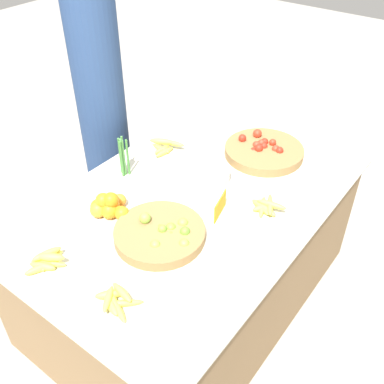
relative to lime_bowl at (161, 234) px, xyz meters
The scene contains 13 objects.
ground_plane 0.81m from the lime_bowl, ahead, with size 12.00×12.00×0.00m, color #A39E93.
market_table 0.49m from the lime_bowl, ahead, with size 1.79×1.18×0.72m.
lime_bowl is the anchor object (origin of this frame).
tomato_basket 0.88m from the lime_bowl, ahead, with size 0.45×0.45×0.10m.
orange_pile 0.30m from the lime_bowl, 94.51° to the left, with size 0.19×0.19×0.13m.
metal_bowl 0.49m from the lime_bowl, 14.44° to the left, with size 0.30×0.30×0.07m.
price_sign 0.32m from the lime_bowl, 21.82° to the right, with size 0.15×0.04×0.10m.
veg_bundle 0.55m from the lime_bowl, 60.80° to the left, with size 0.05×0.05×0.21m.
banana_bunch_front_left 0.73m from the lime_bowl, 38.51° to the left, with size 0.17×0.20×0.06m.
banana_bunch_middle_right 0.53m from the lime_bowl, 31.37° to the right, with size 0.17×0.18×0.06m.
banana_bunch_middle_left 0.40m from the lime_bowl, 165.90° to the right, with size 0.15×0.19×0.05m.
banana_bunch_back_center 0.50m from the lime_bowl, 146.19° to the left, with size 0.19×0.15×0.06m.
vendor_person 1.12m from the lime_bowl, 59.00° to the left, with size 0.30×0.30×1.70m.
Camera 1 is at (-1.39, -1.05, 2.12)m, focal length 42.00 mm.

